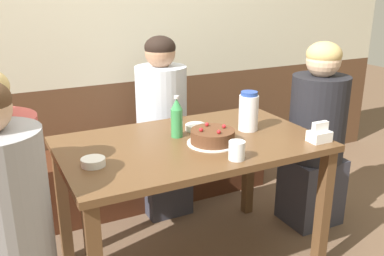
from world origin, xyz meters
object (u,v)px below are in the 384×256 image
(bowl_soup_white, at_px, (93,162))
(person_pale_blue_shirt, at_px, (5,236))
(soju_bottle, at_px, (177,118))
(person_teal_shirt, at_px, (1,210))
(birthday_cake, at_px, (213,137))
(glass_water_tall, at_px, (237,150))
(person_grey_tee, at_px, (162,130))
(napkin_holder, at_px, (319,134))
(water_pitcher, at_px, (249,111))
(bench_seat, at_px, (139,174))
(person_dark_striped, at_px, (316,138))
(bowl_rice_small, at_px, (196,127))

(bowl_soup_white, bearing_deg, person_pale_blue_shirt, -158.81)
(soju_bottle, height_order, person_teal_shirt, person_teal_shirt)
(birthday_cake, bearing_deg, soju_bottle, 124.05)
(glass_water_tall, xyz_separation_m, person_grey_tee, (0.04, 0.98, -0.21))
(person_grey_tee, bearing_deg, napkin_holder, 25.84)
(water_pitcher, xyz_separation_m, person_pale_blue_shirt, (-1.29, -0.26, -0.26))
(bench_seat, xyz_separation_m, soju_bottle, (-0.04, -0.74, 0.63))
(soju_bottle, bearing_deg, person_teal_shirt, -170.64)
(person_teal_shirt, bearing_deg, person_dark_striped, 4.01)
(birthday_cake, relative_size, napkin_holder, 2.36)
(water_pitcher, xyz_separation_m, person_teal_shirt, (-1.29, -0.07, -0.25))
(bowl_soup_white, bearing_deg, glass_water_tall, -20.16)
(soju_bottle, xyz_separation_m, person_grey_tee, (0.15, 0.57, -0.27))
(bowl_soup_white, xyz_separation_m, person_grey_tee, (0.64, 0.75, -0.18))
(person_pale_blue_shirt, bearing_deg, person_dark_striped, 9.72)
(birthday_cake, height_order, person_grey_tee, person_grey_tee)
(birthday_cake, distance_m, person_pale_blue_shirt, 1.04)
(bench_seat, relative_size, bowl_rice_small, 16.29)
(water_pitcher, relative_size, person_pale_blue_shirt, 0.18)
(person_teal_shirt, xyz_separation_m, person_pale_blue_shirt, (0.00, -0.19, -0.02))
(napkin_holder, height_order, person_grey_tee, person_grey_tee)
(glass_water_tall, bearing_deg, bench_seat, 94.00)
(bowl_soup_white, bearing_deg, person_teal_shirt, 175.17)
(person_pale_blue_shirt, relative_size, person_grey_tee, 0.99)
(birthday_cake, distance_m, bowl_rice_small, 0.23)
(bowl_soup_white, xyz_separation_m, bowl_rice_small, (0.63, 0.23, -0.00))
(water_pitcher, xyz_separation_m, glass_water_tall, (-0.28, -0.33, -0.06))
(bench_seat, height_order, person_grey_tee, person_grey_tee)
(bowl_rice_small, xyz_separation_m, glass_water_tall, (-0.02, -0.45, 0.03))
(bowl_rice_small, relative_size, glass_water_tall, 1.35)
(person_grey_tee, bearing_deg, glass_water_tall, -2.13)
(bench_seat, height_order, glass_water_tall, glass_water_tall)
(bowl_rice_small, relative_size, person_teal_shirt, 0.10)
(water_pitcher, distance_m, bowl_soup_white, 0.90)
(glass_water_tall, bearing_deg, person_grey_tee, 87.87)
(glass_water_tall, xyz_separation_m, person_teal_shirt, (-1.00, 0.26, -0.18))
(water_pitcher, bearing_deg, napkin_holder, -55.17)
(soju_bottle, xyz_separation_m, bowl_rice_small, (0.14, 0.05, -0.09))
(soju_bottle, bearing_deg, bench_seat, 87.20)
(soju_bottle, distance_m, person_dark_striped, 1.00)
(person_dark_striped, bearing_deg, person_teal_shirt, 4.01)
(glass_water_tall, relative_size, person_teal_shirt, 0.07)
(water_pitcher, bearing_deg, person_grey_tee, 110.80)
(birthday_cake, bearing_deg, bench_seat, 95.10)
(birthday_cake, relative_size, person_pale_blue_shirt, 0.22)
(glass_water_tall, height_order, person_teal_shirt, person_teal_shirt)
(water_pitcher, height_order, person_teal_shirt, person_teal_shirt)
(bowl_rice_small, bearing_deg, soju_bottle, -159.75)
(person_teal_shirt, height_order, person_grey_tee, person_teal_shirt)
(napkin_holder, bearing_deg, soju_bottle, 147.66)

